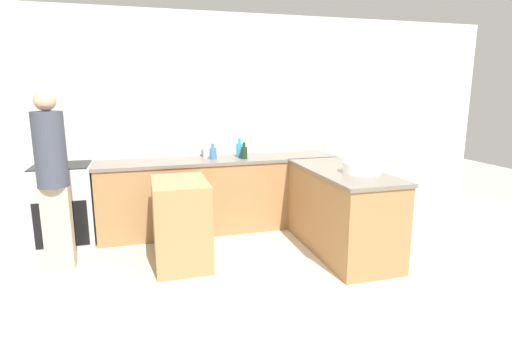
{
  "coord_description": "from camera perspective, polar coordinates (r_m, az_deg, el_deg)",
  "views": [
    {
      "loc": [
        -0.91,
        -3.02,
        1.77
      ],
      "look_at": [
        0.17,
        0.75,
        0.96
      ],
      "focal_mm": 28.0,
      "sensor_mm": 36.0,
      "label": 1
    }
  ],
  "objects": [
    {
      "name": "wine_bottle_dark",
      "position": [
        4.93,
        -1.7,
        2.61
      ],
      "size": [
        0.08,
        0.08,
        0.21
      ],
      "color": "black",
      "rests_on": "counter_back"
    },
    {
      "name": "vinegar_bottle_clear",
      "position": [
        5.07,
        -7.21,
        3.12
      ],
      "size": [
        0.07,
        0.07,
        0.28
      ],
      "color": "silver",
      "rests_on": "counter_back"
    },
    {
      "name": "range_oven",
      "position": [
        5.08,
        -25.66,
        -4.44
      ],
      "size": [
        0.65,
        0.59,
        0.93
      ],
      "color": "#ADADB2",
      "rests_on": "ground_plane"
    },
    {
      "name": "mixing_bowl",
      "position": [
        4.24,
        14.9,
        0.41
      ],
      "size": [
        0.39,
        0.39,
        0.11
      ],
      "color": "white",
      "rests_on": "counter_peninsula"
    },
    {
      "name": "island_table",
      "position": [
        4.16,
        -10.67,
        -7.29
      ],
      "size": [
        0.54,
        0.77,
        0.87
      ],
      "color": "#997047",
      "rests_on": "ground_plane"
    },
    {
      "name": "dish_soap_bottle",
      "position": [
        5.05,
        -2.37,
        3.0
      ],
      "size": [
        0.09,
        0.09,
        0.24
      ],
      "color": "#338CBF",
      "rests_on": "counter_back"
    },
    {
      "name": "counter_back",
      "position": [
        5.09,
        -5.09,
        -3.33
      ],
      "size": [
        2.97,
        0.61,
        0.91
      ],
      "color": "olive",
      "rests_on": "ground_plane"
    },
    {
      "name": "counter_peninsula",
      "position": [
        4.49,
        12.08,
        -5.6
      ],
      "size": [
        0.69,
        1.57,
        0.91
      ],
      "color": "olive",
      "rests_on": "ground_plane"
    },
    {
      "name": "person_by_range",
      "position": [
        4.26,
        -27.07,
        -0.35
      ],
      "size": [
        0.28,
        0.28,
        1.76
      ],
      "color": "#ADA38E",
      "rests_on": "ground_plane"
    },
    {
      "name": "wall_back",
      "position": [
        5.25,
        -5.93,
        7.0
      ],
      "size": [
        8.0,
        0.06,
        2.7
      ],
      "color": "silver",
      "rests_on": "ground_plane"
    },
    {
      "name": "ground_plane",
      "position": [
        3.61,
        0.78,
        -17.65
      ],
      "size": [
        14.0,
        14.0,
        0.0
      ],
      "primitive_type": "plane",
      "color": "beige"
    },
    {
      "name": "water_bottle_blue",
      "position": [
        4.94,
        -6.16,
        2.51
      ],
      "size": [
        0.09,
        0.09,
        0.19
      ],
      "color": "#386BB7",
      "rests_on": "counter_back"
    }
  ]
}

